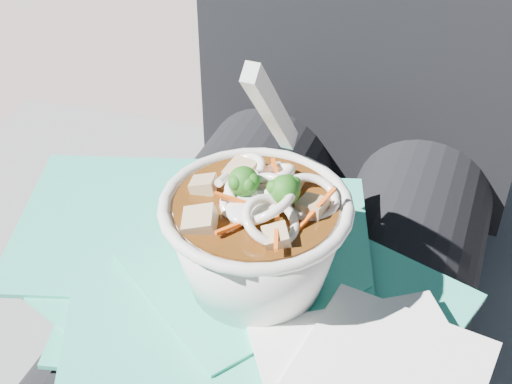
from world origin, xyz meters
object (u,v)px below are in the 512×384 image
(lap, at_px, (275,328))
(udon_bowl, at_px, (257,232))
(person_body, at_px, (308,245))
(plastic_bag, at_px, (209,282))

(lap, height_order, udon_bowl, udon_bowl)
(lap, xyz_separation_m, udon_bowl, (-0.00, -0.03, 0.14))
(udon_bowl, bearing_deg, person_body, 88.24)
(plastic_bag, xyz_separation_m, udon_bowl, (0.04, 0.01, 0.06))
(lap, relative_size, person_body, 0.47)
(lap, xyz_separation_m, person_body, (-0.00, 0.09, 0.02))
(udon_bowl, bearing_deg, lap, 83.52)
(lap, bearing_deg, person_body, 90.00)
(lap, bearing_deg, plastic_bag, -135.05)
(plastic_bag, relative_size, udon_bowl, 2.24)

